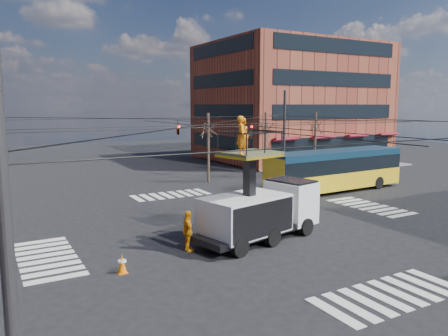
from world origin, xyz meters
TOP-DOWN VIEW (x-y plane):
  - ground at (0.00, 0.00)m, footprint 120.00×120.00m
  - sidewalk_ne at (21.00, 21.00)m, footprint 18.00×18.00m
  - crosswalks at (0.00, 0.00)m, footprint 22.40×22.40m
  - building_ne at (21.98, 23.98)m, footprint 20.06×16.06m
  - overhead_network at (-0.07, 0.40)m, footprint 24.24×24.24m
  - tree_a at (5.00, 13.50)m, footprint 2.00×2.00m
  - tree_b at (11.00, 13.50)m, footprint 2.00×2.00m
  - tree_c at (17.00, 13.50)m, footprint 2.00×2.00m
  - utility_truck at (-0.29, -2.32)m, footprint 7.34×3.91m
  - city_bus at (11.71, 5.06)m, footprint 12.36×3.13m
  - traffic_cone at (-7.62, -3.33)m, footprint 0.36×0.36m
  - worker_ground at (-4.21, -2.22)m, footprint 0.62×1.17m
  - flagger at (4.98, 0.94)m, footprint 0.95×1.25m

SIDE VIEW (x-z plane):
  - ground at x=0.00m, z-range 0.00..0.00m
  - crosswalks at x=0.00m, z-range 0.00..0.02m
  - sidewalk_ne at x=21.00m, z-range 0.00..0.12m
  - traffic_cone at x=-7.62m, z-range 0.00..0.77m
  - flagger at x=4.98m, z-range 0.00..1.71m
  - worker_ground at x=-4.21m, z-range 0.00..1.91m
  - city_bus at x=11.71m, z-range 0.13..3.33m
  - utility_truck at x=-0.29m, z-range -1.07..5.13m
  - overhead_network at x=-0.07m, z-range 0.29..8.29m
  - tree_a at x=5.00m, z-range 1.63..7.63m
  - tree_b at x=11.00m, z-range 1.63..7.63m
  - tree_c at x=17.00m, z-range 1.63..7.63m
  - building_ne at x=21.98m, z-range 0.00..14.00m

